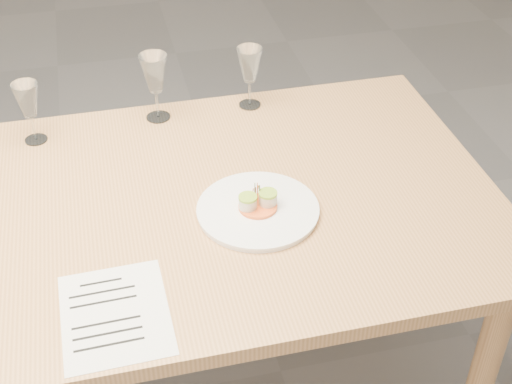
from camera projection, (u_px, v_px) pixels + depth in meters
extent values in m
cube|color=tan|center=(24.00, 232.00, 1.74)|extent=(2.40, 1.00, 0.04)
cylinder|color=tan|center=(483.00, 373.00, 1.87)|extent=(0.07, 0.07, 0.71)
cylinder|color=tan|center=(373.00, 192.00, 2.48)|extent=(0.07, 0.07, 0.71)
cylinder|color=white|center=(258.00, 211.00, 1.76)|extent=(0.30, 0.30, 0.01)
cylinder|color=white|center=(258.00, 209.00, 1.76)|extent=(0.30, 0.30, 0.01)
cylinder|color=orange|center=(258.00, 207.00, 1.76)|extent=(0.10, 0.10, 0.01)
cylinder|color=beige|center=(248.00, 203.00, 1.74)|extent=(0.05, 0.05, 0.03)
cylinder|color=beige|center=(268.00, 199.00, 1.75)|extent=(0.05, 0.05, 0.03)
cylinder|color=#9DC135|center=(248.00, 197.00, 1.73)|extent=(0.05, 0.05, 0.01)
cylinder|color=#9DC135|center=(268.00, 193.00, 1.74)|extent=(0.05, 0.05, 0.01)
cylinder|color=tan|center=(286.00, 217.00, 1.73)|extent=(0.05, 0.05, 0.00)
cube|color=white|center=(115.00, 314.00, 1.50)|extent=(0.23, 0.29, 0.00)
cube|color=black|center=(101.00, 282.00, 1.57)|extent=(0.09, 0.01, 0.00)
cube|color=black|center=(102.00, 292.00, 1.55)|extent=(0.14, 0.01, 0.00)
cube|color=black|center=(103.00, 302.00, 1.53)|extent=(0.14, 0.01, 0.00)
cube|color=black|center=(106.00, 323.00, 1.48)|extent=(0.14, 0.01, 0.00)
cube|color=black|center=(108.00, 333.00, 1.46)|extent=(0.14, 0.01, 0.00)
cube|color=black|center=(109.00, 345.00, 1.43)|extent=(0.14, 0.01, 0.00)
cylinder|color=white|center=(36.00, 140.00, 2.03)|extent=(0.06, 0.06, 0.00)
cylinder|color=white|center=(33.00, 128.00, 2.00)|extent=(0.01, 0.01, 0.08)
cone|color=white|center=(27.00, 100.00, 1.95)|extent=(0.07, 0.07, 0.10)
cylinder|color=white|center=(158.00, 117.00, 2.12)|extent=(0.07, 0.07, 0.00)
cylinder|color=white|center=(157.00, 104.00, 2.10)|extent=(0.01, 0.01, 0.09)
cone|color=white|center=(154.00, 74.00, 2.04)|extent=(0.08, 0.08, 0.11)
cylinder|color=white|center=(250.00, 105.00, 2.18)|extent=(0.07, 0.07, 0.00)
cylinder|color=white|center=(250.00, 92.00, 2.15)|extent=(0.01, 0.01, 0.08)
cone|color=white|center=(250.00, 65.00, 2.10)|extent=(0.08, 0.08, 0.11)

